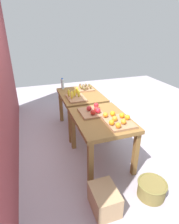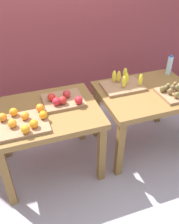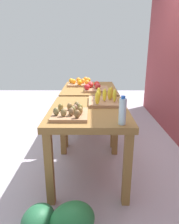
% 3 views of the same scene
% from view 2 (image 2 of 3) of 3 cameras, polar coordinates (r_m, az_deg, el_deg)
% --- Properties ---
extents(ground_plane, '(8.00, 8.00, 0.00)m').
position_cam_2_polar(ground_plane, '(3.00, 2.00, -9.69)').
color(ground_plane, '#A79CA9').
extents(display_table_left, '(1.04, 0.80, 0.77)m').
position_cam_2_polar(display_table_left, '(2.46, -9.99, -1.88)').
color(display_table_left, brown).
rests_on(display_table_left, ground_plane).
extents(display_table_right, '(1.04, 0.80, 0.77)m').
position_cam_2_polar(display_table_right, '(2.79, 13.10, 2.78)').
color(display_table_right, brown).
rests_on(display_table_right, ground_plane).
extents(orange_bin, '(0.45, 0.38, 0.11)m').
position_cam_2_polar(orange_bin, '(2.23, -15.08, -2.16)').
color(orange_bin, '#A07250').
rests_on(orange_bin, display_table_left).
extents(apple_bin, '(0.40, 0.35, 0.11)m').
position_cam_2_polar(apple_bin, '(2.46, -6.18, 2.89)').
color(apple_bin, '#A07250').
rests_on(apple_bin, display_table_left).
extents(banana_crate, '(0.44, 0.32, 0.17)m').
position_cam_2_polar(banana_crate, '(2.74, 7.84, 6.54)').
color(banana_crate, '#A07250').
rests_on(banana_crate, display_table_right).
extents(kiwi_bin, '(0.36, 0.32, 0.10)m').
position_cam_2_polar(kiwi_bin, '(2.73, 19.51, 4.48)').
color(kiwi_bin, '#A07250').
rests_on(kiwi_bin, display_table_right).
extents(water_bottle, '(0.06, 0.06, 0.24)m').
position_cam_2_polar(water_bottle, '(3.11, 18.11, 10.29)').
color(water_bottle, silver).
rests_on(water_bottle, display_table_right).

